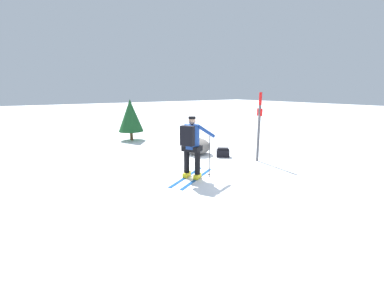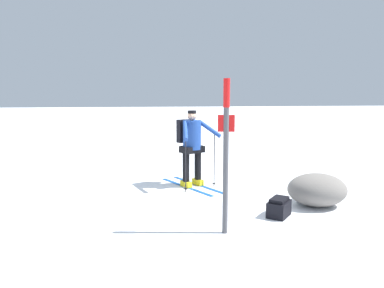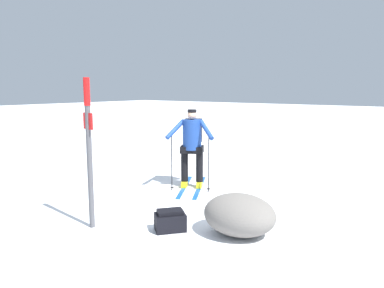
{
  "view_description": "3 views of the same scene",
  "coord_description": "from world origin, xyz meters",
  "px_view_note": "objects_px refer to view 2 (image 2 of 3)",
  "views": [
    {
      "loc": [
        -5.86,
        4.37,
        2.34
      ],
      "look_at": [
        -0.39,
        0.65,
        0.94
      ],
      "focal_mm": 24.0,
      "sensor_mm": 36.0,
      "label": 1
    },
    {
      "loc": [
        -1.32,
        -7.32,
        2.09
      ],
      "look_at": [
        -0.39,
        0.65,
        0.94
      ],
      "focal_mm": 35.0,
      "sensor_mm": 36.0,
      "label": 2
    },
    {
      "loc": [
        4.28,
        -5.56,
        2.12
      ],
      "look_at": [
        -0.39,
        0.65,
        0.94
      ],
      "focal_mm": 35.0,
      "sensor_mm": 36.0,
      "label": 3
    }
  ],
  "objects_px": {
    "dropped_backpack": "(279,208)",
    "trail_marker": "(226,144)",
    "rock_boulder": "(317,190)",
    "skier": "(191,142)"
  },
  "relations": [
    {
      "from": "dropped_backpack",
      "to": "trail_marker",
      "type": "relative_size",
      "value": 0.24
    },
    {
      "from": "dropped_backpack",
      "to": "trail_marker",
      "type": "height_order",
      "value": "trail_marker"
    },
    {
      "from": "skier",
      "to": "dropped_backpack",
      "type": "bearing_deg",
      "value": -60.58
    },
    {
      "from": "trail_marker",
      "to": "rock_boulder",
      "type": "relative_size",
      "value": 2.1
    },
    {
      "from": "trail_marker",
      "to": "skier",
      "type": "bearing_deg",
      "value": 93.69
    },
    {
      "from": "dropped_backpack",
      "to": "rock_boulder",
      "type": "bearing_deg",
      "value": 29.18
    },
    {
      "from": "skier",
      "to": "trail_marker",
      "type": "height_order",
      "value": "trail_marker"
    },
    {
      "from": "skier",
      "to": "rock_boulder",
      "type": "xyz_separation_m",
      "value": [
        2.11,
        -1.67,
        -0.68
      ]
    },
    {
      "from": "dropped_backpack",
      "to": "rock_boulder",
      "type": "distance_m",
      "value": 1.03
    },
    {
      "from": "skier",
      "to": "trail_marker",
      "type": "xyz_separation_m",
      "value": [
        0.18,
        -2.78,
        0.35
      ]
    }
  ]
}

